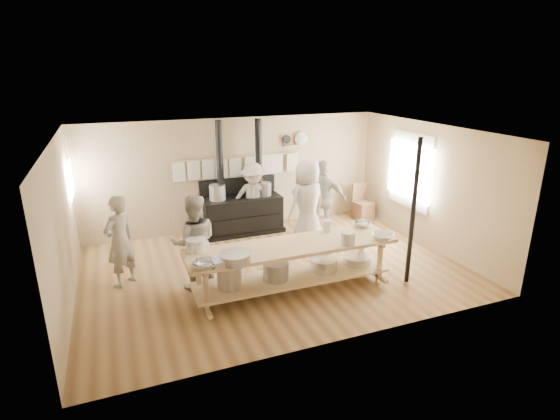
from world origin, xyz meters
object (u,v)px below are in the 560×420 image
at_px(cook_center, 307,204).
at_px(cook_by_window, 253,199).
at_px(cook_far_left, 120,241).
at_px(stove, 241,211).
at_px(prep_table, 292,263).
at_px(roasting_pan, 226,261).
at_px(cook_right, 323,199).
at_px(cook_left, 194,243).
at_px(chair, 362,209).

xyz_separation_m(cook_center, cook_by_window, (-0.82, 1.14, -0.12)).
bearing_deg(cook_by_window, cook_far_left, -144.86).
distance_m(stove, cook_by_window, 0.43).
bearing_deg(prep_table, cook_far_left, 154.35).
xyz_separation_m(prep_table, cook_center, (1.06, 1.70, 0.42)).
bearing_deg(prep_table, roasting_pan, -164.79).
bearing_deg(stove, cook_right, -29.44).
height_order(cook_far_left, cook_center, cook_center).
relative_size(cook_left, roasting_pan, 3.90).
bearing_deg(stove, cook_far_left, -147.17).
relative_size(cook_center, roasting_pan, 4.39).
bearing_deg(cook_right, roasting_pan, 71.76).
relative_size(prep_table, cook_right, 2.05).
xyz_separation_m(cook_far_left, cook_right, (4.31, 0.81, 0.06)).
height_order(cook_center, cook_by_window, cook_center).
distance_m(cook_right, chair, 1.74).
height_order(cook_left, chair, cook_left).
xyz_separation_m(stove, cook_right, (1.63, -0.92, 0.36)).
height_order(chair, roasting_pan, roasting_pan).
height_order(stove, cook_center, stove).
relative_size(cook_by_window, chair, 1.82).
bearing_deg(cook_left, prep_table, 162.34).
distance_m(cook_far_left, cook_left, 1.31).
relative_size(cook_center, chair, 2.07).
distance_m(cook_left, cook_center, 2.75).
xyz_separation_m(prep_table, cook_right, (1.63, 2.10, 0.36)).
bearing_deg(prep_table, cook_left, 154.77).
bearing_deg(chair, cook_far_left, -174.06).
bearing_deg(cook_far_left, cook_by_window, 167.96).
xyz_separation_m(stove, prep_table, (-0.00, -3.02, -0.00)).
relative_size(cook_left, chair, 1.84).
height_order(prep_table, cook_center, cook_center).
distance_m(prep_table, cook_by_window, 2.87).
bearing_deg(cook_far_left, cook_center, 146.24).
bearing_deg(prep_table, cook_center, 58.01).
height_order(cook_by_window, chair, cook_by_window).
distance_m(stove, cook_center, 1.74).
xyz_separation_m(cook_far_left, chair, (5.79, 1.49, -0.55)).
bearing_deg(cook_center, prep_table, 43.05).
xyz_separation_m(prep_table, roasting_pan, (-1.21, -0.33, 0.38)).
relative_size(stove, cook_by_window, 1.57).
height_order(stove, chair, stove).
xyz_separation_m(stove, cook_center, (1.06, -1.32, 0.42)).
height_order(cook_left, roasting_pan, cook_left).
height_order(cook_far_left, cook_left, cook_left).
distance_m(cook_far_left, cook_center, 3.77).
xyz_separation_m(cook_far_left, roasting_pan, (1.47, -1.62, 0.08)).
relative_size(prep_table, cook_left, 2.15).
relative_size(prep_table, cook_by_window, 2.17).
distance_m(cook_left, cook_by_window, 2.76).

